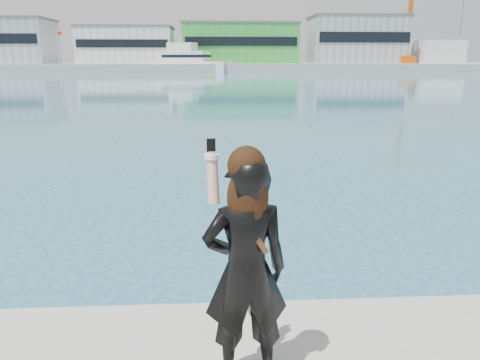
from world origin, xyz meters
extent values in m
cube|color=#9E9E99|center=(0.00, 130.00, 1.00)|extent=(320.00, 40.00, 2.00)
cube|color=gray|center=(-55.00, 128.00, 7.50)|extent=(26.00, 16.00, 11.00)
cube|color=silver|center=(-22.00, 128.00, 6.50)|extent=(24.00, 15.00, 9.00)
cube|color=black|center=(-22.00, 120.40, 6.95)|extent=(22.80, 0.20, 1.98)
cube|color=#59595B|center=(-22.00, 128.00, 11.25)|extent=(24.48, 15.30, 0.50)
cube|color=green|center=(8.00, 128.00, 7.00)|extent=(30.00, 16.00, 10.00)
cube|color=black|center=(8.00, 119.90, 7.50)|extent=(28.50, 0.20, 2.20)
cube|color=#59595B|center=(8.00, 128.00, 12.25)|extent=(30.60, 16.32, 0.50)
cube|color=gray|center=(40.00, 128.00, 8.00)|extent=(25.00, 15.00, 12.00)
cube|color=black|center=(40.00, 120.40, 8.60)|extent=(23.75, 0.20, 2.64)
cube|color=#59595B|center=(40.00, 128.00, 14.25)|extent=(25.50, 15.30, 0.50)
cube|color=silver|center=(62.00, 126.00, 5.00)|extent=(12.00, 10.00, 6.00)
cube|color=#EB5E0D|center=(52.00, 122.00, 3.00)|extent=(4.00, 4.00, 2.00)
cylinder|color=#EB5E0D|center=(52.00, 122.00, 15.00)|extent=(1.20, 1.20, 22.00)
cylinder|color=black|center=(66.00, 122.00, 17.00)|extent=(0.10, 0.10, 16.00)
cylinder|color=silver|center=(-38.00, 121.00, 6.00)|extent=(0.16, 0.16, 8.00)
cube|color=red|center=(-37.40, 121.00, 9.40)|extent=(1.20, 0.04, 0.80)
cylinder|color=silver|center=(22.00, 121.00, 6.00)|extent=(0.16, 0.16, 8.00)
cube|color=red|center=(22.60, 121.00, 9.40)|extent=(1.20, 0.04, 0.80)
cube|color=silver|center=(-4.77, 115.75, 1.32)|extent=(20.37, 13.17, 2.65)
cube|color=silver|center=(-5.78, 116.20, 3.86)|extent=(11.96, 8.75, 2.43)
cube|color=silver|center=(-6.78, 116.65, 6.07)|extent=(7.57, 6.13, 1.99)
cube|color=black|center=(-5.78, 116.20, 3.86)|extent=(12.21, 8.94, 0.66)
cylinder|color=silver|center=(-6.78, 116.65, 8.16)|extent=(0.18, 0.18, 2.21)
sphere|color=#FFF10D|center=(-0.01, 81.88, 0.00)|extent=(0.50, 0.50, 0.50)
sphere|color=#FFF10D|center=(-40.63, 94.42, 0.00)|extent=(0.50, 0.50, 0.50)
sphere|color=#FFF10D|center=(7.50, 83.99, 0.00)|extent=(0.50, 0.50, 0.50)
imported|color=black|center=(0.59, -0.12, 1.66)|extent=(0.67, 0.48, 1.73)
sphere|color=black|center=(0.59, -0.14, 2.47)|extent=(0.26, 0.26, 0.26)
ellipsoid|color=black|center=(0.59, -0.19, 2.25)|extent=(0.29, 0.15, 0.46)
cylinder|color=tan|center=(0.36, -0.04, 2.35)|extent=(0.10, 0.21, 0.37)
cylinder|color=white|center=(0.35, 0.00, 2.50)|extent=(0.10, 0.10, 0.03)
cube|color=black|center=(0.35, 0.04, 2.56)|extent=(0.06, 0.02, 0.13)
cube|color=#4C2D14|center=(0.62, -0.20, 2.01)|extent=(0.24, 0.04, 0.35)
camera|label=1|loc=(0.36, -3.24, 3.17)|focal=35.00mm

